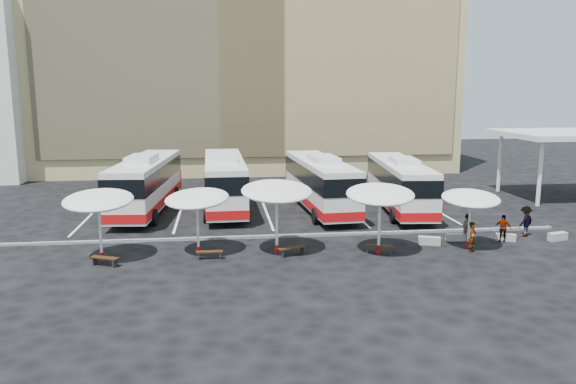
{
  "coord_description": "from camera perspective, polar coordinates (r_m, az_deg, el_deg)",
  "views": [
    {
      "loc": [
        -3.12,
        -30.89,
        8.54
      ],
      "look_at": [
        1.0,
        3.0,
        2.2
      ],
      "focal_mm": 35.0,
      "sensor_mm": 36.0,
      "label": 1
    }
  ],
  "objects": [
    {
      "name": "curb_divider",
      "position": [
        32.66,
        -1.22,
        -4.5
      ],
      "size": [
        34.0,
        0.25,
        0.15
      ],
      "primitive_type": "cube",
      "color": "black",
      "rests_on": "ground"
    },
    {
      "name": "sunshade_4",
      "position": [
        31.5,
        18.07,
        -0.64
      ],
      "size": [
        3.45,
        3.49,
        3.21
      ],
      "rotation": [
        0.0,
        0.0,
        -0.14
      ],
      "color": "silver",
      "rests_on": "ground"
    },
    {
      "name": "sandstone_building",
      "position": [
        62.96,
        -4.21,
        14.22
      ],
      "size": [
        42.0,
        18.25,
        29.6
      ],
      "color": "tan",
      "rests_on": "ground"
    },
    {
      "name": "bay_lines",
      "position": [
        39.93,
        -2.29,
        -1.83
      ],
      "size": [
        24.15,
        12.0,
        0.01
      ],
      "color": "white",
      "rests_on": "ground"
    },
    {
      "name": "passenger_0",
      "position": [
        31.11,
        18.23,
        -4.38
      ],
      "size": [
        0.7,
        0.7,
        1.65
      ],
      "primitive_type": "imported",
      "rotation": [
        0.0,
        0.0,
        0.77
      ],
      "color": "black",
      "rests_on": "ground"
    },
    {
      "name": "wood_bench_1",
      "position": [
        28.83,
        -7.98,
        -6.15
      ],
      "size": [
        1.35,
        0.36,
        0.41
      ],
      "rotation": [
        0.0,
        0.0,
        -0.0
      ],
      "color": "black",
      "rests_on": "ground"
    },
    {
      "name": "conc_bench_3",
      "position": [
        35.5,
        25.71,
        -4.1
      ],
      "size": [
        1.25,
        0.71,
        0.45
      ],
      "primitive_type": "cube",
      "rotation": [
        0.0,
        0.0,
        0.28
      ],
      "color": "gray",
      "rests_on": "ground"
    },
    {
      "name": "sunshade_1",
      "position": [
        29.21,
        -9.23,
        -0.68
      ],
      "size": [
        4.36,
        4.38,
        3.45
      ],
      "rotation": [
        0.0,
        0.0,
        -0.41
      ],
      "color": "silver",
      "rests_on": "ground"
    },
    {
      "name": "sunshade_0",
      "position": [
        29.31,
        -18.71,
        -0.82
      ],
      "size": [
        3.54,
        3.58,
        3.6
      ],
      "rotation": [
        0.0,
        0.0,
        -0.03
      ],
      "color": "silver",
      "rests_on": "ground"
    },
    {
      "name": "wood_bench_2",
      "position": [
        29.07,
        0.42,
        -5.82
      ],
      "size": [
        1.57,
        0.89,
        0.47
      ],
      "rotation": [
        0.0,
        0.0,
        0.34
      ],
      "color": "black",
      "rests_on": "ground"
    },
    {
      "name": "passenger_3",
      "position": [
        35.48,
        22.95,
        -2.76
      ],
      "size": [
        1.34,
        1.15,
        1.8
      ],
      "primitive_type": "imported",
      "rotation": [
        0.0,
        0.0,
        3.64
      ],
      "color": "black",
      "rests_on": "ground"
    },
    {
      "name": "conc_bench_1",
      "position": [
        33.31,
        16.68,
        -4.43
      ],
      "size": [
        1.11,
        0.46,
        0.41
      ],
      "primitive_type": "cube",
      "rotation": [
        0.0,
        0.0,
        -0.09
      ],
      "color": "gray",
      "rests_on": "ground"
    },
    {
      "name": "sunshade_2",
      "position": [
        28.93,
        -1.15,
        0.05
      ],
      "size": [
        4.01,
        4.06,
        3.87
      ],
      "rotation": [
        0.0,
        0.0,
        0.09
      ],
      "color": "silver",
      "rests_on": "ground"
    },
    {
      "name": "sunshade_3",
      "position": [
        29.25,
        9.34,
        -0.26
      ],
      "size": [
        4.01,
        4.05,
        3.7
      ],
      "rotation": [
        0.0,
        0.0,
        -0.15
      ],
      "color": "silver",
      "rests_on": "ground"
    },
    {
      "name": "ground",
      "position": [
        32.2,
        -1.13,
        -4.86
      ],
      "size": [
        120.0,
        120.0,
        0.0
      ],
      "primitive_type": "plane",
      "color": "black",
      "rests_on": "ground"
    },
    {
      "name": "bus_1",
      "position": [
        40.36,
        -6.48,
        1.23
      ],
      "size": [
        3.16,
        12.8,
        4.05
      ],
      "rotation": [
        0.0,
        0.0,
        0.02
      ],
      "color": "silver",
      "rests_on": "ground"
    },
    {
      "name": "bus_2",
      "position": [
        39.69,
        3.26,
        1.06
      ],
      "size": [
        3.52,
        12.66,
        3.97
      ],
      "rotation": [
        0.0,
        0.0,
        0.07
      ],
      "color": "silver",
      "rests_on": "ground"
    },
    {
      "name": "bus_3",
      "position": [
        40.35,
        11.29,
        0.93
      ],
      "size": [
        3.67,
        12.28,
        3.84
      ],
      "rotation": [
        0.0,
        0.0,
        -0.09
      ],
      "color": "silver",
      "rests_on": "ground"
    },
    {
      "name": "conc_bench_0",
      "position": [
        32.09,
        14.17,
        -4.83
      ],
      "size": [
        1.25,
        0.75,
        0.45
      ],
      "primitive_type": "cube",
      "rotation": [
        0.0,
        0.0,
        -0.32
      ],
      "color": "gray",
      "rests_on": "ground"
    },
    {
      "name": "conc_bench_2",
      "position": [
        34.22,
        21.25,
        -4.31
      ],
      "size": [
        1.13,
        0.78,
        0.4
      ],
      "primitive_type": "cube",
      "rotation": [
        0.0,
        0.0,
        -0.44
      ],
      "color": "gray",
      "rests_on": "ground"
    },
    {
      "name": "service_canopy",
      "position": [
        49.2,
        26.66,
        5.13
      ],
      "size": [
        10.0,
        8.0,
        5.2
      ],
      "color": "silver",
      "rests_on": "ground"
    },
    {
      "name": "passenger_2",
      "position": [
        33.85,
        20.98,
        -3.45
      ],
      "size": [
        0.95,
        0.86,
        1.55
      ],
      "primitive_type": "imported",
      "rotation": [
        0.0,
        0.0,
        -0.66
      ],
      "color": "black",
      "rests_on": "ground"
    },
    {
      "name": "wood_bench_0",
      "position": [
        28.9,
        -18.11,
        -6.5
      ],
      "size": [
        1.47,
        0.94,
        0.44
      ],
      "rotation": [
        0.0,
        0.0,
        -0.42
      ],
      "color": "black",
      "rests_on": "ground"
    },
    {
      "name": "wood_bench_3",
      "position": [
        29.86,
        9.24,
        -5.55
      ],
      "size": [
        1.51,
        0.91,
        0.45
      ],
      "rotation": [
        0.0,
        0.0,
        -0.38
      ],
      "color": "black",
      "rests_on": "ground"
    },
    {
      "name": "passenger_1",
      "position": [
        33.32,
        17.75,
        -3.45
      ],
      "size": [
        0.95,
        0.96,
        1.57
      ],
      "primitive_type": "imported",
      "rotation": [
        0.0,
        0.0,
        2.31
      ],
      "color": "black",
      "rests_on": "ground"
    },
    {
      "name": "bus_0",
      "position": [
        40.37,
        -14.18,
        0.99
      ],
      "size": [
        3.93,
        13.03,
        4.07
      ],
      "rotation": [
        0.0,
        0.0,
        -0.1
      ],
      "color": "silver",
      "rests_on": "ground"
    }
  ]
}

